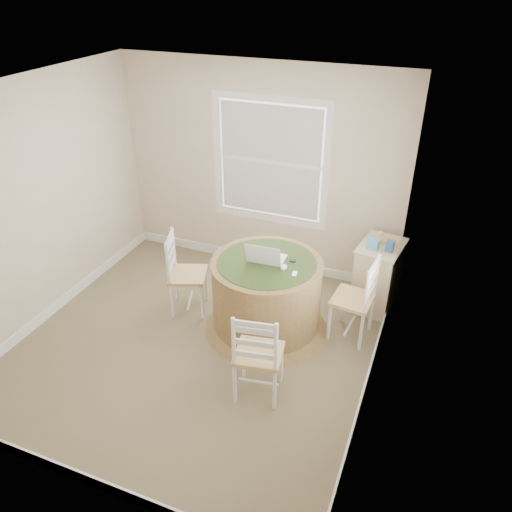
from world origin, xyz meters
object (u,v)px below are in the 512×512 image
at_px(round_table, 266,293).
at_px(corner_chest, 377,276).
at_px(chair_left, 188,275).
at_px(laptop, 266,258).
at_px(chair_right, 353,299).
at_px(chair_near, 259,353).

relative_size(round_table, corner_chest, 1.67).
bearing_deg(corner_chest, round_table, -132.10).
relative_size(chair_left, laptop, 2.45).
distance_m(chair_left, laptop, 1.01).
bearing_deg(chair_right, chair_near, -22.41).
height_order(round_table, chair_right, chair_right).
distance_m(round_table, chair_right, 0.91).
distance_m(round_table, chair_near, 0.97).
relative_size(round_table, laptop, 3.49).
relative_size(chair_right, corner_chest, 1.17).
xyz_separation_m(laptop, corner_chest, (1.05, 0.84, -0.47)).
xyz_separation_m(round_table, corner_chest, (1.03, 0.87, -0.05)).
xyz_separation_m(chair_left, laptop, (0.92, 0.04, 0.40)).
bearing_deg(corner_chest, chair_right, -95.10).
bearing_deg(chair_right, corner_chest, 172.65).
bearing_deg(corner_chest, chair_left, -148.26).
relative_size(chair_left, chair_near, 1.00).
xyz_separation_m(chair_near, chair_right, (0.61, 1.14, 0.00)).
bearing_deg(round_table, corner_chest, 30.96).
relative_size(chair_left, chair_right, 1.00).
xyz_separation_m(chair_right, corner_chest, (0.15, 0.65, -0.07)).
distance_m(round_table, chair_left, 0.94).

